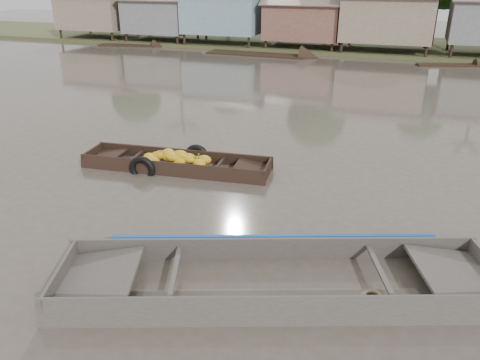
% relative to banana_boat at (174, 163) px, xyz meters
% --- Properties ---
extents(ground, '(120.00, 120.00, 0.00)m').
position_rel_banana_boat_xyz_m(ground, '(2.29, -3.30, -0.18)').
color(ground, '#4A4338').
rests_on(ground, ground).
extents(riverbank, '(120.00, 12.47, 10.22)m').
position_rel_banana_boat_xyz_m(riverbank, '(5.32, 28.56, 2.90)').
color(riverbank, '#384723').
rests_on(riverbank, ground).
extents(banana_boat, '(6.08, 2.01, 0.86)m').
position_rel_banana_boat_xyz_m(banana_boat, '(0.00, 0.00, 0.00)').
color(banana_boat, black).
rests_on(banana_boat, ground).
extents(viewer_boat, '(8.80, 5.00, 0.69)m').
position_rel_banana_boat_xyz_m(viewer_boat, '(4.72, -4.90, -0.09)').
color(viewer_boat, '#3B3632').
rests_on(viewer_boat, ground).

